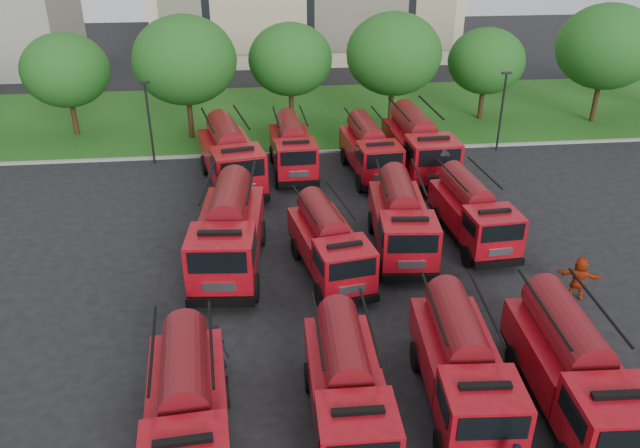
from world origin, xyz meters
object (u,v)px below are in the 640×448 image
(fire_truck_7, at_px, (473,212))
(fire_truck_4, at_px, (229,231))
(fire_truck_6, at_px, (401,219))
(fire_truck_11, at_px, (418,144))
(fire_truck_9, at_px, (292,147))
(firefighter_4, at_px, (218,369))
(fire_truck_3, at_px, (575,370))
(firefighter_5, at_px, (574,297))
(fire_truck_2, at_px, (462,364))
(fire_truck_1, at_px, (347,387))
(fire_truck_0, at_px, (187,411))
(fire_truck_5, at_px, (329,243))
(fire_truck_10, at_px, (369,149))
(firefighter_3, at_px, (543,333))
(fire_truck_8, at_px, (230,156))

(fire_truck_7, bearing_deg, fire_truck_4, -177.79)
(fire_truck_6, height_order, fire_truck_11, fire_truck_11)
(fire_truck_9, distance_m, firefighter_4, 18.16)
(fire_truck_6, height_order, fire_truck_7, fire_truck_6)
(fire_truck_3, height_order, fire_truck_11, fire_truck_11)
(fire_truck_6, distance_m, firefighter_5, 8.02)
(fire_truck_2, bearing_deg, fire_truck_9, 105.11)
(firefighter_4, xyz_separation_m, firefighter_5, (14.41, 2.93, 0.00))
(fire_truck_6, bearing_deg, fire_truck_1, -105.94)
(fire_truck_1, relative_size, fire_truck_4, 0.82)
(fire_truck_7, relative_size, firefighter_5, 3.55)
(fire_truck_0, relative_size, fire_truck_2, 1.01)
(fire_truck_5, distance_m, fire_truck_10, 11.50)
(fire_truck_2, relative_size, firefighter_5, 3.60)
(fire_truck_2, distance_m, fire_truck_5, 8.92)
(fire_truck_1, height_order, firefighter_5, fire_truck_1)
(fire_truck_2, bearing_deg, fire_truck_5, 115.03)
(firefighter_4, bearing_deg, fire_truck_10, -84.18)
(firefighter_3, bearing_deg, fire_truck_5, -62.57)
(fire_truck_5, relative_size, fire_truck_10, 0.96)
(fire_truck_9, bearing_deg, fire_truck_0, -104.10)
(fire_truck_1, xyz_separation_m, fire_truck_11, (7.08, 19.60, 0.33))
(fire_truck_1, bearing_deg, fire_truck_3, -0.70)
(fire_truck_0, xyz_separation_m, fire_truck_9, (4.42, 21.23, 0.01))
(fire_truck_1, xyz_separation_m, firefighter_4, (-4.08, 2.96, -1.46))
(fire_truck_0, height_order, firefighter_4, fire_truck_0)
(fire_truck_5, relative_size, fire_truck_6, 0.94)
(fire_truck_1, relative_size, firefighter_3, 4.16)
(fire_truck_9, distance_m, fire_truck_10, 4.57)
(fire_truck_8, bearing_deg, fire_truck_7, -46.21)
(fire_truck_11, bearing_deg, fire_truck_5, -124.02)
(fire_truck_4, distance_m, fire_truck_11, 14.54)
(fire_truck_5, xyz_separation_m, firefighter_5, (9.83, -2.98, -1.47))
(fire_truck_10, bearing_deg, fire_truck_4, -132.95)
(fire_truck_2, xyz_separation_m, fire_truck_3, (3.35, -0.76, 0.10))
(fire_truck_7, relative_size, fire_truck_11, 0.84)
(fire_truck_8, bearing_deg, firefighter_5, -54.40)
(fire_truck_0, height_order, fire_truck_4, fire_truck_4)
(fire_truck_10, bearing_deg, fire_truck_9, 164.75)
(fire_truck_6, xyz_separation_m, fire_truck_7, (3.56, 0.55, -0.10))
(fire_truck_2, bearing_deg, firefighter_4, 166.72)
(firefighter_4, bearing_deg, fire_truck_8, -58.66)
(fire_truck_5, bearing_deg, fire_truck_1, -103.40)
(fire_truck_5, relative_size, fire_truck_8, 0.83)
(fire_truck_3, relative_size, fire_truck_11, 0.90)
(fire_truck_3, height_order, fire_truck_6, fire_truck_3)
(fire_truck_8, height_order, firefighter_5, fire_truck_8)
(fire_truck_6, height_order, fire_truck_8, fire_truck_8)
(firefighter_5, bearing_deg, fire_truck_4, 7.20)
(firefighter_5, bearing_deg, fire_truck_6, -13.58)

